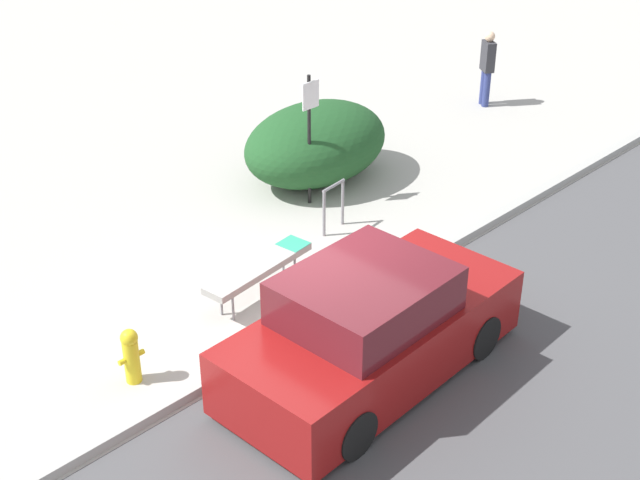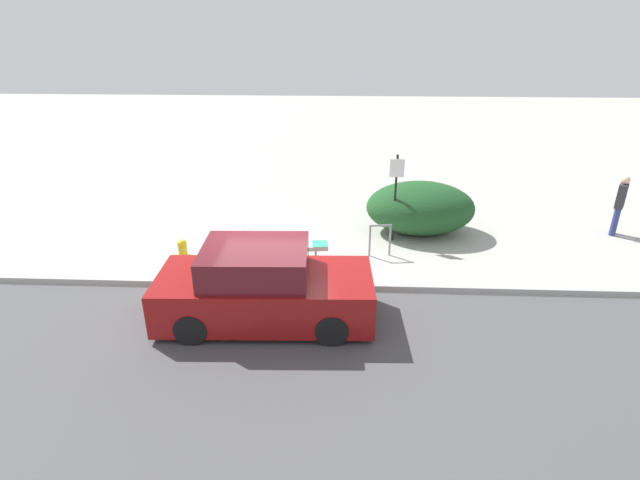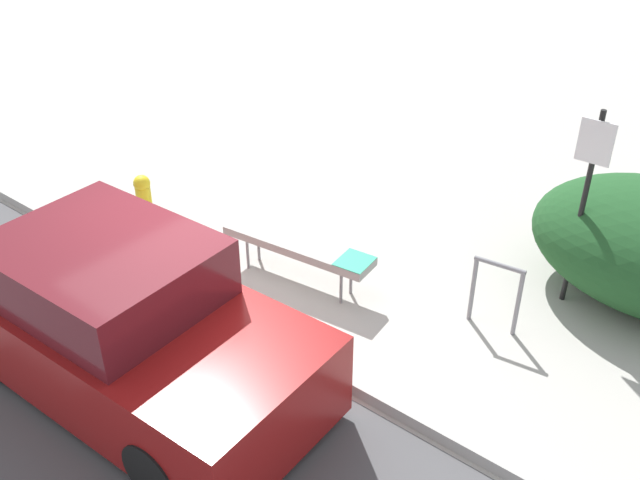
# 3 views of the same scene
# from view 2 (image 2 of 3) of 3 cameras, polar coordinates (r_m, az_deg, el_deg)

# --- Properties ---
(ground_plane) EXTENTS (60.00, 60.00, 0.00)m
(ground_plane) POSITION_cam_2_polar(r_m,az_deg,el_deg) (10.97, -5.18, -5.36)
(ground_plane) COLOR #ADAAA3
(curb) EXTENTS (60.00, 0.20, 0.13)m
(curb) POSITION_cam_2_polar(r_m,az_deg,el_deg) (10.94, -5.20, -5.07)
(curb) COLOR #A8A8A3
(curb) RESTS_ON ground_plane
(bench) EXTENTS (1.92, 0.61, 0.55)m
(bench) POSITION_cam_2_polar(r_m,az_deg,el_deg) (11.66, -3.68, -0.80)
(bench) COLOR gray
(bench) RESTS_ON ground_plane
(bike_rack) EXTENTS (0.55, 0.12, 0.83)m
(bike_rack) POSITION_cam_2_polar(r_m,az_deg,el_deg) (12.22, 6.88, 0.36)
(bike_rack) COLOR gray
(bike_rack) RESTS_ON ground_plane
(sign_post) EXTENTS (0.36, 0.08, 2.30)m
(sign_post) POSITION_cam_2_polar(r_m,az_deg,el_deg) (12.84, 8.63, 5.64)
(sign_post) COLOR black
(sign_post) RESTS_ON ground_plane
(fire_hydrant) EXTENTS (0.36, 0.22, 0.77)m
(fire_hydrant) POSITION_cam_2_polar(r_m,az_deg,el_deg) (11.90, -15.37, -1.53)
(fire_hydrant) COLOR gold
(fire_hydrant) RESTS_ON ground_plane
(shrub_hedge) EXTENTS (2.90, 2.07, 1.40)m
(shrub_hedge) POSITION_cam_2_polar(r_m,az_deg,el_deg) (13.74, 11.38, 3.63)
(shrub_hedge) COLOR #1E4C23
(shrub_hedge) RESTS_ON ground_plane
(pedestrian) EXTENTS (0.37, 0.42, 1.64)m
(pedestrian) POSITION_cam_2_polar(r_m,az_deg,el_deg) (15.45, 31.04, 3.57)
(pedestrian) COLOR navy
(pedestrian) RESTS_ON ground_plane
(parked_car_near) EXTENTS (4.11, 1.90, 1.53)m
(parked_car_near) POSITION_cam_2_polar(r_m,az_deg,el_deg) (9.55, -6.50, -5.50)
(parked_car_near) COLOR black
(parked_car_near) RESTS_ON ground_plane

